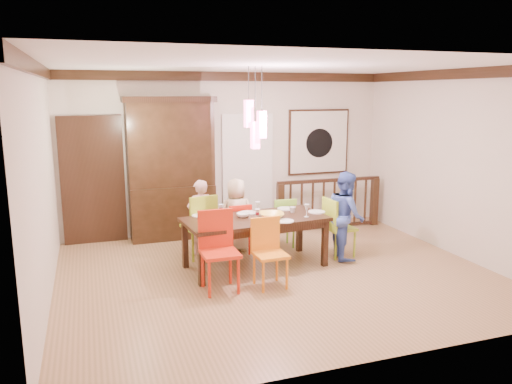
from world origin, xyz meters
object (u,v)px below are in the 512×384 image
object	(u,v)px
balustrade	(329,203)
person_far_mid	(236,215)
china_hutch	(171,169)
person_end_right	(346,215)
dining_table	(255,223)
chair_far_left	(198,221)
chair_end_right	(340,223)
person_far_left	(200,217)

from	to	relation	value
balustrade	person_far_mid	size ratio (longest dim) A/B	1.74
china_hutch	person_end_right	distance (m)	3.11
dining_table	person_end_right	world-z (taller)	person_end_right
china_hutch	person_far_mid	world-z (taller)	china_hutch
chair_far_left	person_far_mid	xyz separation A→B (m)	(0.66, 0.13, 0.02)
china_hutch	balustrade	xyz separation A→B (m)	(2.89, -0.35, -0.74)
chair_end_right	balustrade	xyz separation A→B (m)	(0.57, 1.50, -0.03)
person_far_mid	person_far_left	bearing A→B (deg)	-2.38
dining_table	balustrade	xyz separation A→B (m)	(1.99, 1.56, -0.17)
chair_far_left	chair_end_right	bearing A→B (deg)	150.05
china_hutch	person_far_left	world-z (taller)	china_hutch
balustrade	person_end_right	size ratio (longest dim) A/B	1.52
chair_far_left	person_far_left	xyz separation A→B (m)	(0.07, 0.17, 0.02)
dining_table	chair_end_right	world-z (taller)	chair_end_right
person_far_left	person_far_mid	world-z (taller)	person_far_left
dining_table	china_hutch	size ratio (longest dim) A/B	0.87
dining_table	chair_end_right	size ratio (longest dim) A/B	2.31
chair_far_left	balustrade	size ratio (longest dim) A/B	0.49
balustrade	person_far_left	world-z (taller)	person_far_left
dining_table	person_far_left	world-z (taller)	person_far_left
china_hutch	person_far_left	xyz separation A→B (m)	(0.27, -1.01, -0.64)
china_hutch	balustrade	world-z (taller)	china_hutch
dining_table	person_far_left	xyz separation A→B (m)	(-0.63, 0.89, -0.07)
chair_end_right	person_far_left	bearing A→B (deg)	63.78
dining_table	person_far_left	distance (m)	1.09
person_far_left	china_hutch	bearing A→B (deg)	-87.25
china_hutch	person_far_mid	size ratio (longest dim) A/B	2.08
dining_table	china_hutch	world-z (taller)	china_hutch
chair_end_right	chair_far_left	bearing A→B (deg)	68.56
chair_end_right	china_hutch	size ratio (longest dim) A/B	0.38
chair_far_left	china_hutch	bearing A→B (deg)	-92.77
chair_end_right	dining_table	bearing A→B (deg)	88.11
person_far_mid	person_end_right	world-z (taller)	person_end_right
china_hutch	person_end_right	size ratio (longest dim) A/B	1.82
dining_table	chair_far_left	world-z (taller)	chair_far_left
china_hutch	person_far_left	size ratio (longest dim) A/B	2.07
china_hutch	person_end_right	world-z (taller)	china_hutch
balustrade	person_far_left	xyz separation A→B (m)	(-2.62, -0.67, 0.10)
chair_far_left	person_far_mid	world-z (taller)	person_far_mid
chair_far_left	person_far_mid	bearing A→B (deg)	178.90
balustrade	person_far_left	bearing A→B (deg)	-164.53
dining_table	chair_end_right	bearing A→B (deg)	-3.08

